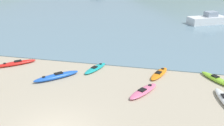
{
  "coord_description": "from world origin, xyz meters",
  "views": [
    {
      "loc": [
        5.35,
        -9.9,
        8.11
      ],
      "look_at": [
        1.07,
        8.87,
        0.5
      ],
      "focal_mm": 42.0,
      "sensor_mm": 36.0,
      "label": 1
    }
  ],
  "objects_px": {
    "kayak_on_sand_3": "(217,79)",
    "kayak_on_sand_4": "(16,63)",
    "kayak_on_sand_1": "(57,76)",
    "kayak_on_sand_0": "(143,91)",
    "moored_boat_0": "(207,20)",
    "kayak_on_sand_2": "(95,68)",
    "kayak_on_sand_7": "(159,74)"
  },
  "relations": [
    {
      "from": "kayak_on_sand_0",
      "to": "kayak_on_sand_3",
      "type": "relative_size",
      "value": 1.06
    },
    {
      "from": "kayak_on_sand_2",
      "to": "moored_boat_0",
      "type": "distance_m",
      "value": 21.18
    },
    {
      "from": "kayak_on_sand_3",
      "to": "kayak_on_sand_7",
      "type": "bearing_deg",
      "value": 177.54
    },
    {
      "from": "kayak_on_sand_3",
      "to": "kayak_on_sand_4",
      "type": "xyz_separation_m",
      "value": [
        -15.71,
        -0.39,
        -0.01
      ]
    },
    {
      "from": "kayak_on_sand_4",
      "to": "kayak_on_sand_7",
      "type": "height_order",
      "value": "kayak_on_sand_4"
    },
    {
      "from": "kayak_on_sand_3",
      "to": "kayak_on_sand_4",
      "type": "height_order",
      "value": "kayak_on_sand_3"
    },
    {
      "from": "kayak_on_sand_7",
      "to": "moored_boat_0",
      "type": "height_order",
      "value": "moored_boat_0"
    },
    {
      "from": "kayak_on_sand_0",
      "to": "kayak_on_sand_7",
      "type": "distance_m",
      "value": 3.2
    },
    {
      "from": "kayak_on_sand_2",
      "to": "kayak_on_sand_4",
      "type": "xyz_separation_m",
      "value": [
        -6.66,
        -0.49,
        0.03
      ]
    },
    {
      "from": "kayak_on_sand_0",
      "to": "moored_boat_0",
      "type": "relative_size",
      "value": 0.53
    },
    {
      "from": "kayak_on_sand_0",
      "to": "kayak_on_sand_4",
      "type": "relative_size",
      "value": 1.03
    },
    {
      "from": "kayak_on_sand_1",
      "to": "kayak_on_sand_4",
      "type": "bearing_deg",
      "value": 158.44
    },
    {
      "from": "kayak_on_sand_4",
      "to": "kayak_on_sand_7",
      "type": "relative_size",
      "value": 1.0
    },
    {
      "from": "kayak_on_sand_2",
      "to": "kayak_on_sand_3",
      "type": "bearing_deg",
      "value": -0.64
    },
    {
      "from": "kayak_on_sand_3",
      "to": "kayak_on_sand_7",
      "type": "distance_m",
      "value": 4.08
    },
    {
      "from": "kayak_on_sand_0",
      "to": "kayak_on_sand_7",
      "type": "xyz_separation_m",
      "value": [
        0.83,
        3.09,
        -0.01
      ]
    },
    {
      "from": "kayak_on_sand_3",
      "to": "moored_boat_0",
      "type": "relative_size",
      "value": 0.5
    },
    {
      "from": "kayak_on_sand_0",
      "to": "kayak_on_sand_3",
      "type": "height_order",
      "value": "kayak_on_sand_3"
    },
    {
      "from": "kayak_on_sand_3",
      "to": "kayak_on_sand_4",
      "type": "bearing_deg",
      "value": -178.59
    },
    {
      "from": "kayak_on_sand_7",
      "to": "moored_boat_0",
      "type": "xyz_separation_m",
      "value": [
        5.3,
        18.44,
        0.5
      ]
    },
    {
      "from": "kayak_on_sand_2",
      "to": "moored_boat_0",
      "type": "xyz_separation_m",
      "value": [
        10.27,
        18.51,
        0.5
      ]
    },
    {
      "from": "kayak_on_sand_1",
      "to": "moored_boat_0",
      "type": "height_order",
      "value": "moored_boat_0"
    },
    {
      "from": "kayak_on_sand_3",
      "to": "moored_boat_0",
      "type": "xyz_separation_m",
      "value": [
        1.22,
        18.61,
        0.46
      ]
    },
    {
      "from": "kayak_on_sand_1",
      "to": "kayak_on_sand_3",
      "type": "distance_m",
      "value": 11.55
    },
    {
      "from": "kayak_on_sand_0",
      "to": "kayak_on_sand_2",
      "type": "distance_m",
      "value": 5.13
    },
    {
      "from": "kayak_on_sand_1",
      "to": "moored_boat_0",
      "type": "xyz_separation_m",
      "value": [
        12.58,
        20.72,
        0.44
      ]
    },
    {
      "from": "kayak_on_sand_2",
      "to": "kayak_on_sand_0",
      "type": "bearing_deg",
      "value": -36.08
    },
    {
      "from": "kayak_on_sand_0",
      "to": "moored_boat_0",
      "type": "distance_m",
      "value": 22.39
    },
    {
      "from": "kayak_on_sand_7",
      "to": "kayak_on_sand_4",
      "type": "bearing_deg",
      "value": -177.24
    },
    {
      "from": "kayak_on_sand_2",
      "to": "moored_boat_0",
      "type": "relative_size",
      "value": 0.5
    },
    {
      "from": "kayak_on_sand_0",
      "to": "kayak_on_sand_3",
      "type": "xyz_separation_m",
      "value": [
        4.91,
        2.92,
        0.03
      ]
    },
    {
      "from": "kayak_on_sand_4",
      "to": "kayak_on_sand_0",
      "type": "bearing_deg",
      "value": -13.19
    }
  ]
}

